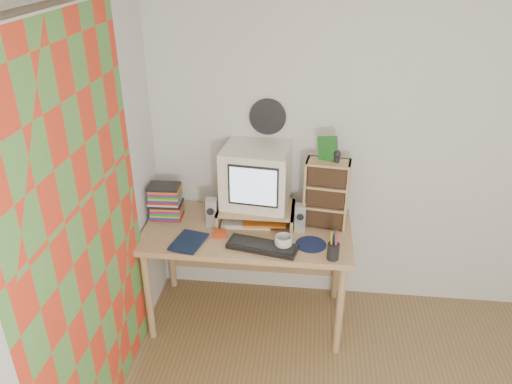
% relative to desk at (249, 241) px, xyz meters
% --- Properties ---
extents(back_wall, '(3.50, 0.00, 3.50)m').
position_rel_desk_xyz_m(back_wall, '(1.03, 0.31, 0.63)').
color(back_wall, silver).
rests_on(back_wall, floor).
extents(left_wall, '(0.00, 3.50, 3.50)m').
position_rel_desk_xyz_m(left_wall, '(-0.72, -1.44, 0.63)').
color(left_wall, silver).
rests_on(left_wall, floor).
extents(curtain, '(0.00, 2.20, 2.20)m').
position_rel_desk_xyz_m(curtain, '(-0.68, -0.96, 0.53)').
color(curtain, red).
rests_on(curtain, left_wall).
extents(wall_disc, '(0.25, 0.02, 0.25)m').
position_rel_desk_xyz_m(wall_disc, '(0.10, 0.29, 0.81)').
color(wall_disc, black).
rests_on(wall_disc, back_wall).
extents(desk, '(1.40, 0.70, 0.75)m').
position_rel_desk_xyz_m(desk, '(0.00, 0.00, 0.00)').
color(desk, tan).
rests_on(desk, floor).
extents(monitor_riser, '(0.52, 0.30, 0.12)m').
position_rel_desk_xyz_m(monitor_riser, '(0.05, 0.04, 0.23)').
color(monitor_riser, tan).
rests_on(monitor_riser, desk).
extents(crt_monitor, '(0.47, 0.47, 0.41)m').
position_rel_desk_xyz_m(crt_monitor, '(0.04, 0.09, 0.46)').
color(crt_monitor, white).
rests_on(crt_monitor, monitor_riser).
extents(speaker_left, '(0.08, 0.08, 0.20)m').
position_rel_desk_xyz_m(speaker_left, '(-0.24, -0.04, 0.23)').
color(speaker_left, '#B1B1B6').
rests_on(speaker_left, desk).
extents(speaker_right, '(0.07, 0.07, 0.19)m').
position_rel_desk_xyz_m(speaker_right, '(0.35, -0.03, 0.23)').
color(speaker_right, '#B1B1B6').
rests_on(speaker_right, desk).
extents(keyboard, '(0.47, 0.24, 0.03)m').
position_rel_desk_xyz_m(keyboard, '(0.13, -0.28, 0.15)').
color(keyboard, black).
rests_on(keyboard, desk).
extents(dvd_stack, '(0.22, 0.16, 0.30)m').
position_rel_desk_xyz_m(dvd_stack, '(-0.58, 0.04, 0.28)').
color(dvd_stack, brown).
rests_on(dvd_stack, desk).
extents(cd_rack, '(0.30, 0.19, 0.48)m').
position_rel_desk_xyz_m(cd_rack, '(0.52, 0.05, 0.37)').
color(cd_rack, tan).
rests_on(cd_rack, desk).
extents(mug, '(0.15, 0.15, 0.09)m').
position_rel_desk_xyz_m(mug, '(0.26, -0.27, 0.18)').
color(mug, silver).
rests_on(mug, desk).
extents(diary, '(0.25, 0.21, 0.04)m').
position_rel_desk_xyz_m(diary, '(-0.44, -0.26, 0.16)').
color(diary, '#0E1A35').
rests_on(diary, desk).
extents(mousepad, '(0.23, 0.23, 0.00)m').
position_rel_desk_xyz_m(mousepad, '(0.43, -0.21, 0.14)').
color(mousepad, black).
rests_on(mousepad, desk).
extents(pen_cup, '(0.08, 0.08, 0.15)m').
position_rel_desk_xyz_m(pen_cup, '(0.57, -0.35, 0.21)').
color(pen_cup, black).
rests_on(pen_cup, desk).
extents(papers, '(0.35, 0.27, 0.04)m').
position_rel_desk_xyz_m(papers, '(0.03, 0.05, 0.16)').
color(papers, silver).
rests_on(papers, desk).
extents(red_box, '(0.09, 0.06, 0.04)m').
position_rel_desk_xyz_m(red_box, '(-0.17, -0.17, 0.16)').
color(red_box, red).
rests_on(red_box, desk).
extents(game_box, '(0.13, 0.06, 0.16)m').
position_rel_desk_xyz_m(game_box, '(0.51, 0.07, 0.69)').
color(game_box, '#195A1B').
rests_on(game_box, cd_rack).
extents(webcam, '(0.05, 0.05, 0.08)m').
position_rel_desk_xyz_m(webcam, '(0.57, 0.04, 0.65)').
color(webcam, black).
rests_on(webcam, cd_rack).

